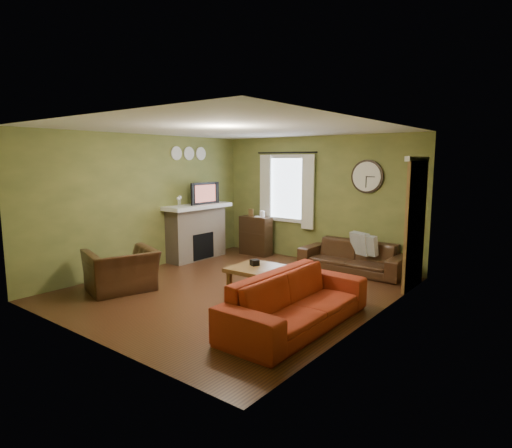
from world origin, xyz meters
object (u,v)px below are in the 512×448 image
Objects in this scene: sofa_brown at (353,257)px; coffee_table at (258,280)px; sofa_red at (297,301)px; armchair at (121,270)px; bookshelf at (256,236)px.

sofa_brown is 2.23m from coffee_table.
sofa_red is 1.47m from coffee_table.
sofa_brown is 4.19m from armchair.
armchair is (-0.06, -3.47, -0.09)m from bookshelf.
sofa_red is at bearing -44.94° from bookshelf.
coffee_table is (-0.62, -2.14, -0.08)m from sofa_brown.
bookshelf is 0.37× the size of sofa_red.
armchair is 2.22m from coffee_table.
coffee_table is at bearing -51.39° from bookshelf.
sofa_red is 2.86× the size of coffee_table.
coffee_table is (-1.23, 0.78, -0.12)m from sofa_red.
sofa_brown is 0.87× the size of sofa_red.
armchair is at bearing -145.30° from coffee_table.
armchair is (-3.06, -0.48, 0.00)m from sofa_red.
armchair reaches higher than coffee_table.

